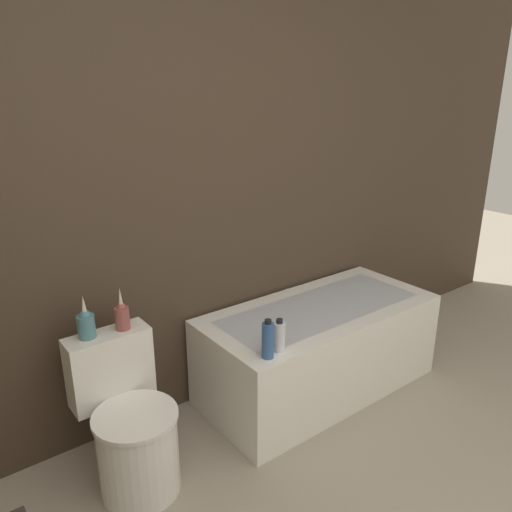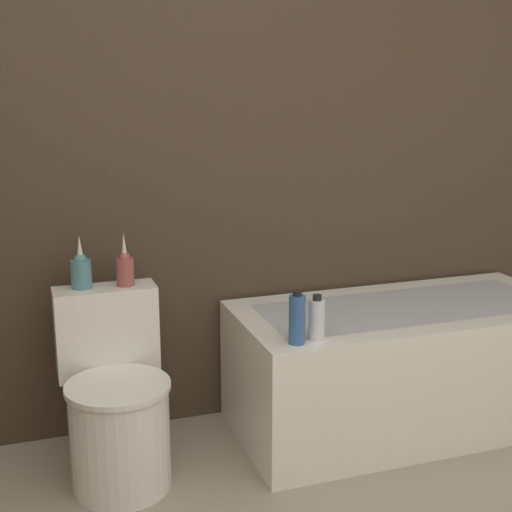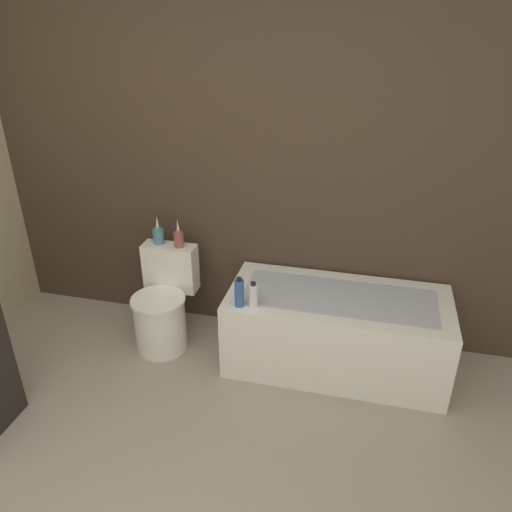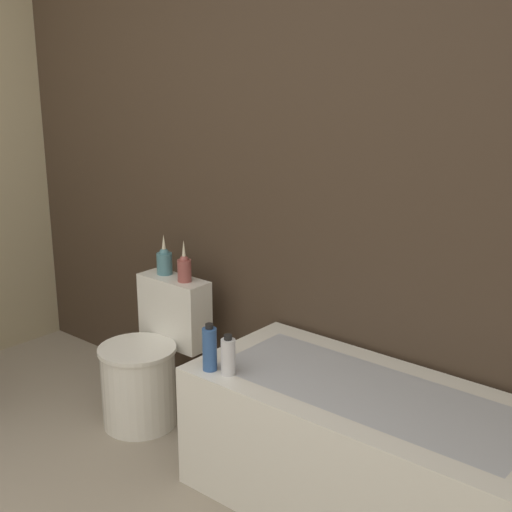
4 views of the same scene
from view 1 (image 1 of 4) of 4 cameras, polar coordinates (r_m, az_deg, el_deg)
The scene contains 7 objects.
wall_back_tiled at distance 2.53m, azimuth -12.06°, elevation 8.12°, with size 6.40×0.06×2.60m.
bathtub at distance 3.06m, azimuth 7.15°, elevation -10.32°, with size 1.42×0.66×0.53m.
toilet at distance 2.45m, azimuth -14.15°, elevation -18.52°, with size 0.38×0.51×0.69m.
vase_gold at distance 2.35m, azimuth -18.88°, elevation -7.28°, with size 0.08×0.08×0.20m.
vase_silver at distance 2.38m, azimuth -15.07°, elevation -6.54°, with size 0.07×0.07×0.21m.
shampoo_bottle_tall at distance 2.38m, azimuth 1.36°, elevation -9.57°, with size 0.06×0.06×0.20m.
shampoo_bottle_short at distance 2.44m, azimuth 2.67°, elevation -9.14°, with size 0.06×0.06×0.17m.
Camera 1 is at (-1.06, -0.11, 1.76)m, focal length 35.00 mm.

